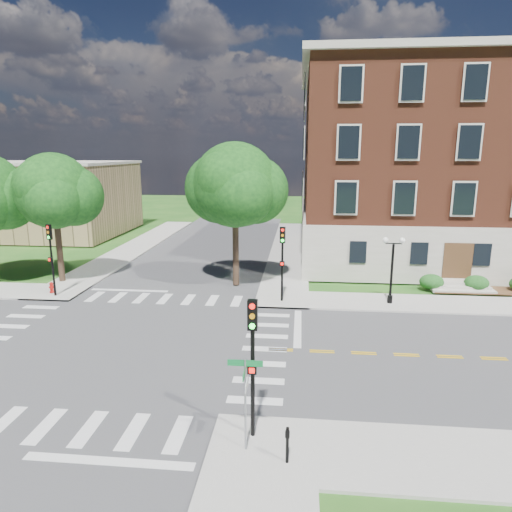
# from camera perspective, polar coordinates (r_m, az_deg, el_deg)

# --- Properties ---
(ground) EXTENTS (160.00, 160.00, 0.00)m
(ground) POSITION_cam_1_polar(r_m,az_deg,el_deg) (24.46, -16.28, -10.45)
(ground) COLOR #1A4F16
(ground) RESTS_ON ground
(road_ew) EXTENTS (90.00, 12.00, 0.01)m
(road_ew) POSITION_cam_1_polar(r_m,az_deg,el_deg) (24.46, -16.28, -10.44)
(road_ew) COLOR #3D3D3F
(road_ew) RESTS_ON ground
(road_ns) EXTENTS (12.00, 90.00, 0.01)m
(road_ns) POSITION_cam_1_polar(r_m,az_deg,el_deg) (24.46, -16.28, -10.44)
(road_ns) COLOR #3D3D3F
(road_ns) RESTS_ON ground
(sidewalk_ne) EXTENTS (34.00, 34.00, 0.12)m
(sidewalk_ne) POSITION_cam_1_polar(r_m,az_deg,el_deg) (37.91, 15.41, -1.99)
(sidewalk_ne) COLOR #9E9B93
(sidewalk_ne) RESTS_ON ground
(sidewalk_nw) EXTENTS (34.00, 34.00, 0.12)m
(sidewalk_nw) POSITION_cam_1_polar(r_m,az_deg,el_deg) (44.50, -27.49, -0.83)
(sidewalk_nw) COLOR #9E9B93
(sidewalk_nw) RESTS_ON ground
(crosswalk_east) EXTENTS (2.20, 10.20, 0.02)m
(crosswalk_east) POSITION_cam_1_polar(r_m,az_deg,el_deg) (22.87, 1.08, -11.59)
(crosswalk_east) COLOR silver
(crosswalk_east) RESTS_ON ground
(stop_bar_east) EXTENTS (0.40, 5.50, 0.00)m
(stop_bar_east) POSITION_cam_1_polar(r_m,az_deg,el_deg) (25.58, 5.24, -8.92)
(stop_bar_east) COLOR silver
(stop_bar_east) RESTS_ON ground
(main_building) EXTENTS (30.60, 22.40, 16.50)m
(main_building) POSITION_cam_1_polar(r_m,az_deg,el_deg) (45.38, 25.59, 10.20)
(main_building) COLOR #A49E91
(main_building) RESTS_ON ground
(secondary_building) EXTENTS (20.40, 15.40, 8.30)m
(secondary_building) POSITION_cam_1_polar(r_m,az_deg,el_deg) (59.61, -25.72, 6.60)
(secondary_building) COLOR olive
(secondary_building) RESTS_ON ground
(tree_c) EXTENTS (5.40, 5.40, 9.35)m
(tree_c) POSITION_cam_1_polar(r_m,az_deg,el_deg) (35.84, -23.96, 7.41)
(tree_c) COLOR black
(tree_c) RESTS_ON ground
(tree_d) EXTENTS (5.88, 5.88, 10.08)m
(tree_d) POSITION_cam_1_polar(r_m,az_deg,el_deg) (31.80, -2.63, 8.83)
(tree_d) COLOR black
(tree_d) RESTS_ON ground
(traffic_signal_se) EXTENTS (0.32, 0.35, 4.80)m
(traffic_signal_se) POSITION_cam_1_polar(r_m,az_deg,el_deg) (15.04, -0.43, -11.81)
(traffic_signal_se) COLOR black
(traffic_signal_se) RESTS_ON ground
(traffic_signal_ne) EXTENTS (0.36, 0.41, 4.80)m
(traffic_signal_ne) POSITION_cam_1_polar(r_m,az_deg,el_deg) (28.75, 3.31, 0.22)
(traffic_signal_ne) COLOR black
(traffic_signal_ne) RESTS_ON ground
(traffic_signal_nw) EXTENTS (0.38, 0.46, 4.80)m
(traffic_signal_nw) POSITION_cam_1_polar(r_m,az_deg,el_deg) (32.66, -24.27, 0.62)
(traffic_signal_nw) COLOR black
(traffic_signal_nw) RESTS_ON ground
(twin_lamp_west) EXTENTS (1.36, 0.36, 4.23)m
(twin_lamp_west) POSITION_cam_1_polar(r_m,az_deg,el_deg) (29.67, 16.64, -1.23)
(twin_lamp_west) COLOR black
(twin_lamp_west) RESTS_ON ground
(street_sign_pole) EXTENTS (1.10, 1.10, 3.10)m
(street_sign_pole) POSITION_cam_1_polar(r_m,az_deg,el_deg) (14.79, -1.32, -16.07)
(street_sign_pole) COLOR gray
(street_sign_pole) RESTS_ON ground
(push_button_post) EXTENTS (0.14, 0.21, 1.20)m
(push_button_post) POSITION_cam_1_polar(r_m,az_deg,el_deg) (15.06, 3.94, -22.32)
(push_button_post) COLOR black
(push_button_post) RESTS_ON ground
(fire_hydrant) EXTENTS (0.35, 0.35, 0.75)m
(fire_hydrant) POSITION_cam_1_polar(r_m,az_deg,el_deg) (34.02, -24.18, -3.65)
(fire_hydrant) COLOR #B6110E
(fire_hydrant) RESTS_ON ground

